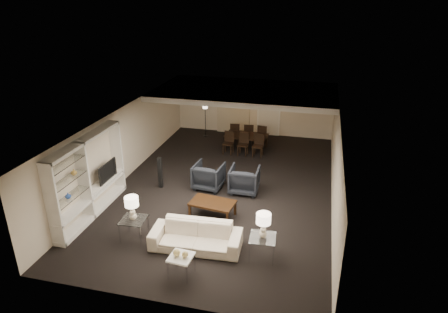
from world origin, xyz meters
The scene contains 35 objects.
floor centered at (0.00, 0.00, 0.00)m, with size 11.00×11.00×0.00m, color black.
ceiling centered at (0.00, 0.00, 2.50)m, with size 7.00×11.00×0.02m, color silver.
wall_back centered at (0.00, 5.50, 1.25)m, with size 7.00×0.02×2.50m, color beige.
wall_front centered at (0.00, -5.50, 1.25)m, with size 7.00×0.02×2.50m, color beige.
wall_left centered at (-3.50, 0.00, 1.25)m, with size 0.02×11.00×2.50m, color beige.
wall_right centered at (3.50, 0.00, 1.25)m, with size 0.02×11.00×2.50m, color beige.
ceiling_soffit centered at (0.00, 3.50, 2.40)m, with size 7.00×4.00×0.20m, color silver.
curtains centered at (-0.90, 5.42, 1.20)m, with size 1.50×0.12×2.40m, color beige.
door centered at (0.70, 5.47, 1.05)m, with size 0.90×0.05×2.10m, color silver.
painting centered at (2.10, 5.46, 1.55)m, with size 0.95×0.04×0.65m, color #142D38.
media_unit centered at (-3.31, -2.60, 1.18)m, with size 0.38×3.40×2.35m, color white, non-canonical shape.
pendant_light centered at (0.30, 3.50, 1.92)m, with size 0.52×0.52×0.24m, color #D8591E.
sofa centered at (0.12, -3.47, 0.34)m, with size 2.30×0.90×0.67m, color beige.
coffee_table centered at (0.12, -1.87, 0.23)m, with size 1.26×0.74×0.45m, color black, non-canonical shape.
armchair_left centered at (-0.48, -0.17, 0.43)m, with size 0.91×0.94×0.86m, color black.
armchair_right centered at (0.72, -0.17, 0.43)m, with size 0.91×0.94×0.86m, color black.
side_table_left centered at (-1.58, -3.47, 0.29)m, with size 0.63×0.63×0.59m, color white, non-canonical shape.
side_table_right centered at (1.82, -3.47, 0.29)m, with size 0.63×0.63×0.59m, color white, non-canonical shape.
table_lamp_left centered at (-1.58, -3.47, 0.92)m, with size 0.36×0.36×0.65m, color beige, non-canonical shape.
table_lamp_right centered at (1.82, -3.47, 0.92)m, with size 0.36×0.36×0.65m, color white, non-canonical shape.
marble_table centered at (0.12, -4.57, 0.26)m, with size 0.53×0.53×0.53m, color white, non-canonical shape.
gold_gourd_a centered at (0.02, -4.57, 0.61)m, with size 0.17×0.17×0.17m, color #ECD47D.
gold_gourd_b centered at (0.22, -4.57, 0.60)m, with size 0.15×0.15×0.15m, color #D6BD71.
television centered at (-3.28, -1.80, 1.03)m, with size 0.13×0.97×0.56m, color black.
vase_blue centered at (-3.31, -3.62, 1.14)m, with size 0.15×0.15×0.16m, color #274CA9.
vase_amber centered at (-3.31, -3.23, 1.64)m, with size 0.16×0.16×0.17m, color gold.
floor_speaker centered at (-2.04, -0.53, 0.54)m, with size 0.12×0.12×1.08m, color black.
dining_table centered at (0.06, 3.51, 0.30)m, with size 1.72×0.96×0.60m, color black.
chair_nl centered at (-0.54, 2.86, 0.45)m, with size 0.42×0.42×0.90m, color black, non-canonical shape.
chair_nm centered at (0.06, 2.86, 0.45)m, with size 0.42×0.42×0.90m, color black, non-canonical shape.
chair_nr centered at (0.66, 2.86, 0.45)m, with size 0.42×0.42×0.90m, color black, non-canonical shape.
chair_fl centered at (-0.54, 4.16, 0.45)m, with size 0.42×0.42×0.90m, color black, non-canonical shape.
chair_fm centered at (0.06, 4.16, 0.45)m, with size 0.42×0.42×0.90m, color black, non-canonical shape.
chair_fr centered at (0.66, 4.16, 0.45)m, with size 0.42×0.42×0.90m, color black, non-canonical shape.
floor_lamp centered at (-2.00, 4.65, 0.74)m, with size 0.21×0.21×1.48m, color black, non-canonical shape.
Camera 1 is at (2.85, -11.57, 6.14)m, focal length 32.00 mm.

